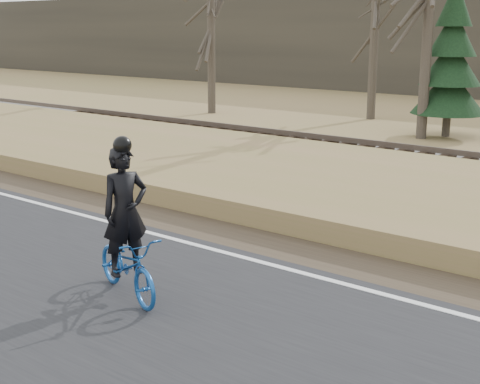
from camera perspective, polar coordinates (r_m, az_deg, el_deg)
The scene contains 10 objects.
ground at distance 10.20m, azimuth 8.42°, elevation -8.46°, with size 120.00×120.00×0.00m, color olive.
road at distance 8.29m, azimuth -0.47°, elevation -13.58°, with size 120.00×6.00×0.06m, color black.
edge_line at distance 10.34m, azimuth 8.99°, elevation -7.78°, with size 120.00×0.12×0.01m, color silver.
shoulder at distance 11.18m, azimuth 11.51°, elevation -6.43°, with size 120.00×1.60×0.04m, color #473A2B.
embankment at distance 13.76m, azimuth 17.21°, elevation -2.03°, with size 120.00×5.00×0.44m, color olive.
cyclist at distance 9.68m, azimuth -9.65°, elevation -4.56°, with size 1.90×1.16×2.35m.
bare_tree_far_left at distance 30.52m, azimuth -2.49°, elevation 13.92°, with size 0.36×0.36×7.67m, color #463F33.
bare_tree_left at distance 29.01m, azimuth 11.40°, elevation 12.97°, with size 0.36×0.36×6.98m, color #463F33.
bare_tree_near_left at distance 24.23m, azimuth 15.75°, elevation 13.24°, with size 0.36×0.36×7.53m, color #463F33.
conifer at distance 24.98m, azimuth 17.55°, elevation 10.40°, with size 2.60×2.60×5.46m.
Camera 1 is at (4.59, -8.25, 3.87)m, focal length 50.00 mm.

